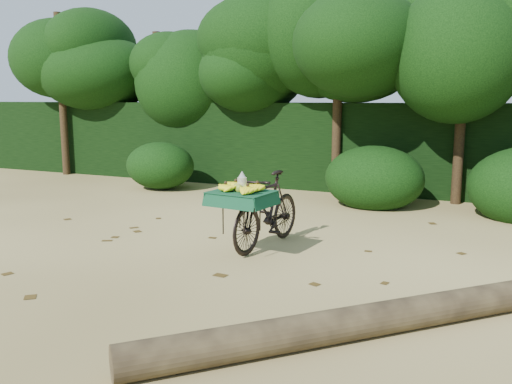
% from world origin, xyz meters
% --- Properties ---
extents(ground, '(80.00, 80.00, 0.00)m').
position_xyz_m(ground, '(0.00, 0.00, 0.00)').
color(ground, '#D5BE71').
rests_on(ground, ground).
extents(vendor_bicycle, '(0.75, 1.74, 0.97)m').
position_xyz_m(vendor_bicycle, '(0.84, 1.07, 0.49)').
color(vendor_bicycle, black).
rests_on(vendor_bicycle, ground).
extents(fallen_log, '(2.75, 2.86, 0.27)m').
position_xyz_m(fallen_log, '(2.55, -1.13, 0.13)').
color(fallen_log, brown).
rests_on(fallen_log, ground).
extents(hedge_backdrop, '(26.00, 1.80, 1.80)m').
position_xyz_m(hedge_backdrop, '(0.00, 6.30, 0.90)').
color(hedge_backdrop, black).
rests_on(hedge_backdrop, ground).
extents(tree_row, '(14.50, 2.00, 4.00)m').
position_xyz_m(tree_row, '(-0.65, 5.50, 2.00)').
color(tree_row, black).
rests_on(tree_row, ground).
extents(bush_clumps, '(8.80, 1.70, 0.90)m').
position_xyz_m(bush_clumps, '(0.50, 4.30, 0.45)').
color(bush_clumps, black).
rests_on(bush_clumps, ground).
extents(leaf_litter, '(7.00, 7.30, 0.01)m').
position_xyz_m(leaf_litter, '(0.00, 0.65, 0.01)').
color(leaf_litter, '#463312').
rests_on(leaf_litter, ground).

